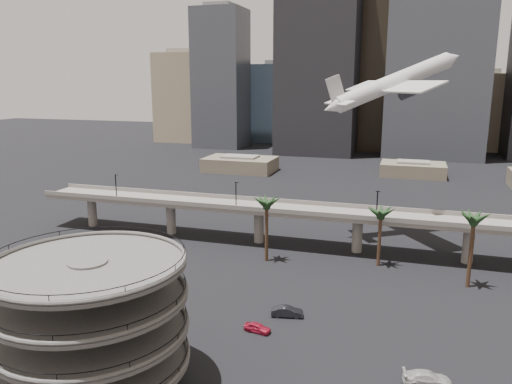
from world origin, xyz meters
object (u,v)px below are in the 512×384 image
(car_b, at_px, (287,312))
(airborne_jet, at_px, (393,83))
(car_a, at_px, (257,328))
(car_c, at_px, (427,378))
(overpass, at_px, (307,215))
(parking_ramp, at_px, (92,314))

(car_b, bearing_deg, airborne_jet, -25.10)
(car_a, xyz_separation_m, car_c, (23.44, -6.26, 0.15))
(car_b, bearing_deg, overpass, -4.63)
(car_c, bearing_deg, car_a, 64.88)
(airborne_jet, distance_m, car_a, 67.01)
(parking_ramp, relative_size, overpass, 0.17)
(overpass, height_order, car_a, overpass)
(car_a, relative_size, car_b, 0.80)
(parking_ramp, bearing_deg, overpass, 77.57)
(parking_ramp, height_order, car_b, parking_ramp)
(airborne_jet, distance_m, car_c, 71.12)
(car_a, bearing_deg, airborne_jet, -5.94)
(overpass, xyz_separation_m, car_a, (1.01, -39.85, -6.66))
(car_b, bearing_deg, parking_ramp, 134.64)
(airborne_jet, height_order, car_b, airborne_jet)
(parking_ramp, bearing_deg, car_a, 53.81)
(airborne_jet, bearing_deg, car_b, -138.48)
(car_a, bearing_deg, car_c, -95.71)
(parking_ramp, distance_m, airborne_jet, 83.91)
(car_b, relative_size, car_c, 0.87)
(overpass, height_order, car_b, overpass)
(airborne_jet, height_order, car_c, airborne_jet)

